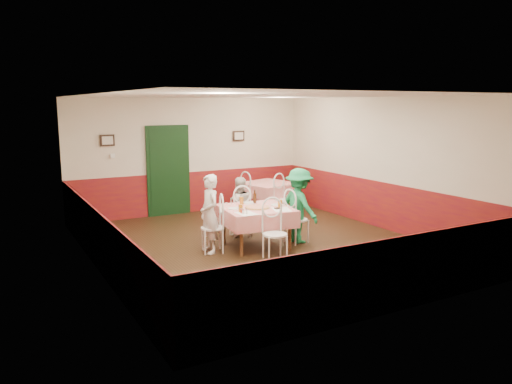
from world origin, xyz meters
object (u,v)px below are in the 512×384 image
chair_left (212,228)px  pizza (257,207)px  diner_far (239,207)px  glass_b (280,204)px  beer_bottle (255,197)px  chair_near (275,234)px  chair_second_a (240,198)px  chair_second_b (284,200)px  main_table (256,228)px  glass_a (241,208)px  wallet (278,208)px  diner_left (210,214)px  diner_right (299,206)px  chair_far (240,214)px  second_table (268,198)px  chair_right (297,220)px  glass_c (242,201)px

chair_left → pizza: bearing=94.6°
diner_far → glass_b: bearing=116.5°
beer_bottle → chair_near: bearing=-102.6°
chair_second_a → diner_far: bearing=-43.2°
glass_b → beer_bottle: beer_bottle is taller
chair_second_a → chair_second_b: bearing=30.0°
main_table → glass_a: bearing=-152.7°
wallet → diner_left: diner_left is taller
wallet → diner_left: 1.25m
main_table → diner_far: 0.93m
diner_right → chair_far: bearing=33.6°
second_table → diner_right: size_ratio=0.78×
main_table → wallet: 0.58m
chair_far → second_table: bearing=-123.1°
glass_a → second_table: bearing=51.5°
chair_second_b → glass_b: glass_b is taller
main_table → chair_right: (0.84, -0.10, 0.08)m
chair_second_a → glass_b: 2.76m
chair_left → chair_right: size_ratio=1.00×
beer_bottle → diner_left: size_ratio=0.16×
diner_far → diner_right: bearing=141.4°
chair_near → glass_c: 1.29m
main_table → chair_second_b: chair_second_b is taller
chair_right → wallet: chair_right is taller
chair_right → diner_left: bearing=76.6°
main_table → diner_left: 0.96m
pizza → glass_b: (0.39, -0.17, 0.06)m
chair_second_a → glass_c: size_ratio=6.49×
chair_near → main_table: bearing=95.4°
chair_near → beer_bottle: 1.31m
chair_far → diner_right: 1.27m
glass_a → beer_bottle: beer_bottle is taller
diner_left → pizza: bearing=80.7°
chair_left → chair_near: (0.75, -0.94, 0.00)m
pizza → glass_c: size_ratio=3.12×
chair_second_a → pizza: size_ratio=2.08×
main_table → chair_second_a: size_ratio=1.36×
chair_near → glass_c: (-0.00, 1.23, 0.38)m
pizza → chair_second_a: bearing=69.4°
chair_far → pizza: 0.98m
glass_c → diner_far: diner_far is taller
chair_far → beer_bottle: 0.65m
chair_second_a → wallet: bearing=-28.3°
glass_c → diner_right: 1.11m
chair_second_a → diner_far: size_ratio=0.75×
chair_near → wallet: 0.73m
second_table → glass_c: 2.75m
pizza → diner_far: diner_far is taller
chair_right → glass_b: size_ratio=6.03×
second_table → chair_right: (-0.84, -2.53, 0.08)m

